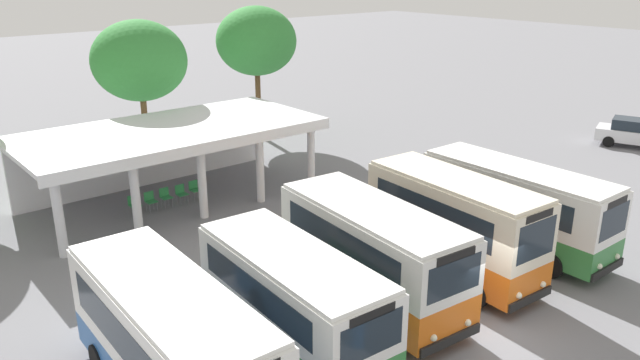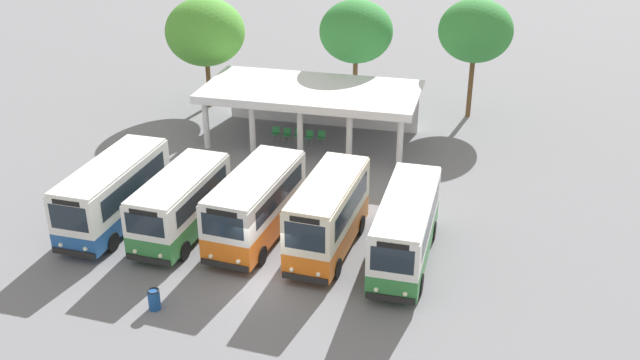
{
  "view_description": "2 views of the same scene",
  "coord_description": "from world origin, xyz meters",
  "px_view_note": "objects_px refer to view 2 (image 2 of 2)",
  "views": [
    {
      "loc": [
        -13.69,
        -9.07,
        10.2
      ],
      "look_at": [
        0.7,
        8.28,
        2.27
      ],
      "focal_mm": 34.84,
      "sensor_mm": 36.0,
      "label": 1
    },
    {
      "loc": [
        8.51,
        -24.68,
        17.2
      ],
      "look_at": [
        0.65,
        7.02,
        1.46
      ],
      "focal_mm": 40.54,
      "sensor_mm": 36.0,
      "label": 2
    }
  ],
  "objects_px": {
    "city_bus_middle_cream": "(256,204)",
    "waiting_chair_fourth_seat": "(309,136)",
    "city_bus_fifth_blue": "(406,227)",
    "waiting_chair_fifth_seat": "(321,136)",
    "city_bus_nearest_orange": "(114,191)",
    "city_bus_fourth_amber": "(328,214)",
    "litter_bin_apron": "(154,299)",
    "waiting_chair_second_from_end": "(287,133)",
    "waiting_chair_middle_seat": "(298,134)",
    "waiting_chair_end_by_column": "(276,132)",
    "city_bus_second_in_row": "(181,203)"
  },
  "relations": [
    {
      "from": "city_bus_middle_cream",
      "to": "litter_bin_apron",
      "type": "height_order",
      "value": "city_bus_middle_cream"
    },
    {
      "from": "city_bus_fourth_amber",
      "to": "city_bus_fifth_blue",
      "type": "height_order",
      "value": "city_bus_fourth_amber"
    },
    {
      "from": "city_bus_nearest_orange",
      "to": "waiting_chair_fourth_seat",
      "type": "relative_size",
      "value": 8.69
    },
    {
      "from": "waiting_chair_end_by_column",
      "to": "waiting_chair_middle_seat",
      "type": "relative_size",
      "value": 1.0
    },
    {
      "from": "waiting_chair_end_by_column",
      "to": "litter_bin_apron",
      "type": "distance_m",
      "value": 18.03
    },
    {
      "from": "city_bus_fourth_amber",
      "to": "waiting_chair_fourth_seat",
      "type": "distance_m",
      "value": 12.65
    },
    {
      "from": "city_bus_nearest_orange",
      "to": "city_bus_fourth_amber",
      "type": "xyz_separation_m",
      "value": [
        10.48,
        0.09,
        0.12
      ]
    },
    {
      "from": "city_bus_middle_cream",
      "to": "waiting_chair_fourth_seat",
      "type": "relative_size",
      "value": 8.24
    },
    {
      "from": "waiting_chair_middle_seat",
      "to": "waiting_chair_fourth_seat",
      "type": "relative_size",
      "value": 1.0
    },
    {
      "from": "waiting_chair_fourth_seat",
      "to": "waiting_chair_middle_seat",
      "type": "bearing_deg",
      "value": 174.24
    },
    {
      "from": "city_bus_nearest_orange",
      "to": "city_bus_fifth_blue",
      "type": "relative_size",
      "value": 1.0
    },
    {
      "from": "city_bus_second_in_row",
      "to": "litter_bin_apron",
      "type": "distance_m",
      "value": 6.07
    },
    {
      "from": "city_bus_fifth_blue",
      "to": "litter_bin_apron",
      "type": "bearing_deg",
      "value": -147.17
    },
    {
      "from": "waiting_chair_end_by_column",
      "to": "waiting_chair_fourth_seat",
      "type": "xyz_separation_m",
      "value": [
        2.17,
        -0.07,
        0.0
      ]
    },
    {
      "from": "city_bus_fifth_blue",
      "to": "litter_bin_apron",
      "type": "height_order",
      "value": "city_bus_fifth_blue"
    },
    {
      "from": "city_bus_middle_cream",
      "to": "waiting_chair_fourth_seat",
      "type": "height_order",
      "value": "city_bus_middle_cream"
    },
    {
      "from": "waiting_chair_fifth_seat",
      "to": "litter_bin_apron",
      "type": "relative_size",
      "value": 0.96
    },
    {
      "from": "city_bus_nearest_orange",
      "to": "waiting_chair_fifth_seat",
      "type": "relative_size",
      "value": 8.69
    },
    {
      "from": "city_bus_fourth_amber",
      "to": "waiting_chair_fourth_seat",
      "type": "height_order",
      "value": "city_bus_fourth_amber"
    },
    {
      "from": "city_bus_nearest_orange",
      "to": "waiting_chair_second_from_end",
      "type": "distance_m",
      "value": 13.12
    },
    {
      "from": "waiting_chair_middle_seat",
      "to": "litter_bin_apron",
      "type": "bearing_deg",
      "value": -93.04
    },
    {
      "from": "city_bus_fifth_blue",
      "to": "waiting_chair_fifth_seat",
      "type": "distance_m",
      "value": 13.95
    },
    {
      "from": "city_bus_fifth_blue",
      "to": "waiting_chair_fifth_seat",
      "type": "height_order",
      "value": "city_bus_fifth_blue"
    },
    {
      "from": "waiting_chair_end_by_column",
      "to": "waiting_chair_fifth_seat",
      "type": "xyz_separation_m",
      "value": [
        2.9,
        0.03,
        0.0
      ]
    },
    {
      "from": "city_bus_nearest_orange",
      "to": "city_bus_fifth_blue",
      "type": "xyz_separation_m",
      "value": [
        13.98,
        -0.02,
        -0.03
      ]
    },
    {
      "from": "city_bus_second_in_row",
      "to": "city_bus_fifth_blue",
      "type": "relative_size",
      "value": 0.89
    },
    {
      "from": "city_bus_nearest_orange",
      "to": "waiting_chair_middle_seat",
      "type": "distance_m",
      "value": 13.45
    },
    {
      "from": "city_bus_fifth_blue",
      "to": "waiting_chair_fourth_seat",
      "type": "relative_size",
      "value": 8.72
    },
    {
      "from": "waiting_chair_fifth_seat",
      "to": "litter_bin_apron",
      "type": "bearing_deg",
      "value": -97.59
    },
    {
      "from": "waiting_chair_middle_seat",
      "to": "waiting_chair_fourth_seat",
      "type": "xyz_separation_m",
      "value": [
        0.72,
        -0.07,
        0.0
      ]
    },
    {
      "from": "city_bus_nearest_orange",
      "to": "waiting_chair_fourth_seat",
      "type": "height_order",
      "value": "city_bus_nearest_orange"
    },
    {
      "from": "city_bus_nearest_orange",
      "to": "waiting_chair_second_from_end",
      "type": "xyz_separation_m",
      "value": [
        5.03,
        12.05,
        -1.26
      ]
    },
    {
      "from": "city_bus_middle_cream",
      "to": "waiting_chair_second_from_end",
      "type": "distance_m",
      "value": 11.86
    },
    {
      "from": "waiting_chair_second_from_end",
      "to": "litter_bin_apron",
      "type": "xyz_separation_m",
      "value": [
        -0.23,
        -17.99,
        -0.07
      ]
    },
    {
      "from": "city_bus_fourth_amber",
      "to": "waiting_chair_middle_seat",
      "type": "relative_size",
      "value": 7.75
    },
    {
      "from": "waiting_chair_fourth_seat",
      "to": "waiting_chair_fifth_seat",
      "type": "distance_m",
      "value": 0.73
    },
    {
      "from": "city_bus_middle_cream",
      "to": "waiting_chair_fourth_seat",
      "type": "distance_m",
      "value": 11.67
    },
    {
      "from": "city_bus_nearest_orange",
      "to": "city_bus_fourth_amber",
      "type": "distance_m",
      "value": 10.49
    },
    {
      "from": "city_bus_fifth_blue",
      "to": "waiting_chair_middle_seat",
      "type": "xyz_separation_m",
      "value": [
        -8.22,
        12.11,
        -1.23
      ]
    },
    {
      "from": "city_bus_middle_cream",
      "to": "city_bus_fifth_blue",
      "type": "relative_size",
      "value": 0.95
    },
    {
      "from": "city_bus_nearest_orange",
      "to": "waiting_chair_middle_seat",
      "type": "relative_size",
      "value": 8.69
    },
    {
      "from": "waiting_chair_end_by_column",
      "to": "litter_bin_apron",
      "type": "xyz_separation_m",
      "value": [
        0.49,
        -18.02,
        -0.07
      ]
    },
    {
      "from": "waiting_chair_middle_seat",
      "to": "city_bus_middle_cream",
      "type": "bearing_deg",
      "value": -83.98
    },
    {
      "from": "city_bus_middle_cream",
      "to": "city_bus_fourth_amber",
      "type": "distance_m",
      "value": 3.51
    },
    {
      "from": "city_bus_fourth_amber",
      "to": "waiting_chair_second_from_end",
      "type": "xyz_separation_m",
      "value": [
        -5.45,
        11.96,
        -1.39
      ]
    },
    {
      "from": "city_bus_fifth_blue",
      "to": "waiting_chair_second_from_end",
      "type": "height_order",
      "value": "city_bus_fifth_blue"
    },
    {
      "from": "city_bus_second_in_row",
      "to": "city_bus_middle_cream",
      "type": "xyz_separation_m",
      "value": [
        3.49,
        0.57,
        0.11
      ]
    },
    {
      "from": "waiting_chair_second_from_end",
      "to": "waiting_chair_fifth_seat",
      "type": "bearing_deg",
      "value": 1.57
    },
    {
      "from": "waiting_chair_second_from_end",
      "to": "waiting_chair_fourth_seat",
      "type": "relative_size",
      "value": 1.0
    },
    {
      "from": "city_bus_middle_cream",
      "to": "litter_bin_apron",
      "type": "relative_size",
      "value": 7.88
    }
  ]
}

